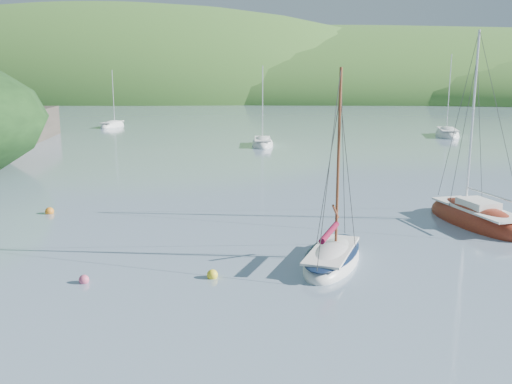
# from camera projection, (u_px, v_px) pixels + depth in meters

# --- Properties ---
(ground) EXTENTS (700.00, 700.00, 0.00)m
(ground) POSITION_uv_depth(u_px,v_px,m) (196.00, 291.00, 20.53)
(ground) COLOR gray
(ground) RESTS_ON ground
(shoreline_hills) EXTENTS (690.00, 135.00, 56.00)m
(shoreline_hills) POSITION_uv_depth(u_px,v_px,m) (259.00, 96.00, 189.47)
(shoreline_hills) COLOR #376225
(shoreline_hills) RESTS_ON ground
(daysailer_white) EXTENTS (3.44, 5.87, 8.51)m
(daysailer_white) POSITION_uv_depth(u_px,v_px,m) (332.00, 258.00, 23.48)
(daysailer_white) COLOR white
(daysailer_white) RESTS_ON ground
(sloop_red) EXTENTS (4.75, 7.61, 10.65)m
(sloop_red) POSITION_uv_depth(u_px,v_px,m) (475.00, 220.00, 29.57)
(sloop_red) COLOR maroon
(sloop_red) RESTS_ON ground
(distant_sloop_a) EXTENTS (2.72, 6.53, 9.11)m
(distant_sloop_a) POSITION_uv_depth(u_px,v_px,m) (263.00, 144.00, 60.98)
(distant_sloop_a) COLOR white
(distant_sloop_a) RESTS_ON ground
(distant_sloop_b) EXTENTS (3.43, 7.75, 10.72)m
(distant_sloop_b) POSITION_uv_depth(u_px,v_px,m) (447.00, 135.00, 69.90)
(distant_sloop_b) COLOR white
(distant_sloop_b) RESTS_ON ground
(distant_sloop_c) EXTENTS (2.94, 6.32, 8.69)m
(distant_sloop_c) POSITION_uv_depth(u_px,v_px,m) (112.00, 126.00, 81.46)
(distant_sloop_c) COLOR white
(distant_sloop_c) RESTS_ON ground
(mooring_buoys) EXTENTS (22.73, 11.09, 0.48)m
(mooring_buoys) POSITION_uv_depth(u_px,v_px,m) (206.00, 234.00, 27.37)
(mooring_buoys) COLOR yellow
(mooring_buoys) RESTS_ON ground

